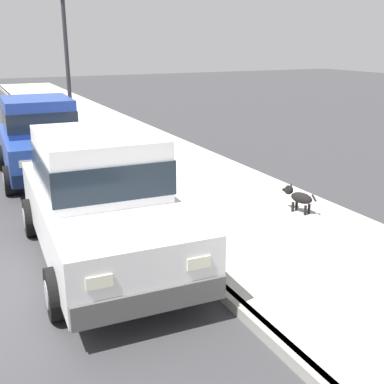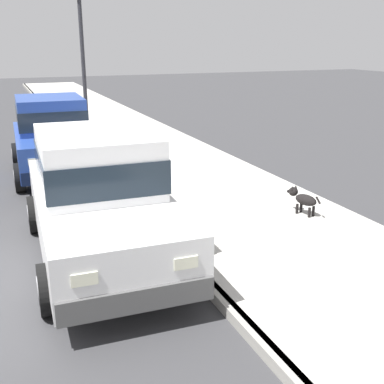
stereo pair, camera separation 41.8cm
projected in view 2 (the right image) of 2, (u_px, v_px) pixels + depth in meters
The scene contains 7 objects.
curb at pixel (181, 256), 7.26m from camera, with size 0.16×64.00×0.14m, color gray.
sidewalk at pixel (283, 238), 7.92m from camera, with size 3.60×64.00×0.14m, color #B7B5AD.
car_white_sedan at pixel (99, 195), 7.16m from camera, with size 2.16×4.66×1.92m.
car_blue_hatchback at pixel (53, 135), 11.70m from camera, with size 2.04×3.85×1.88m.
dog_black at pixel (303, 199), 8.75m from camera, with size 0.34×0.73×0.49m.
fire_hydrant at pixel (135, 166), 10.84m from camera, with size 0.34×0.24×0.72m.
street_lamp at pixel (82, 50), 14.54m from camera, with size 0.36×0.36×4.42m.
Camera 2 is at (0.82, -6.20, 3.17)m, focal length 45.09 mm.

